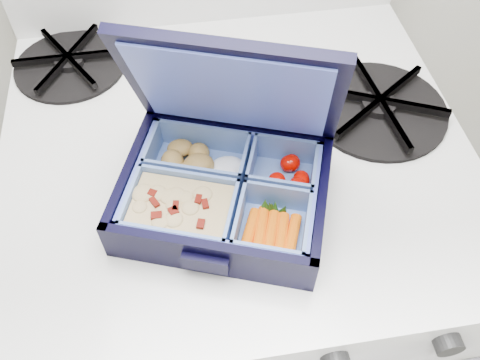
{
  "coord_description": "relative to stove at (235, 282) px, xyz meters",
  "views": [
    {
      "loc": [
        0.45,
        1.19,
        1.46
      ],
      "look_at": [
        0.51,
        1.55,
        0.98
      ],
      "focal_mm": 38.0,
      "sensor_mm": 36.0,
      "label": 1
    }
  ],
  "objects": [
    {
      "name": "burner_grate_rear",
      "position": [
        -0.23,
        0.17,
        0.48
      ],
      "size": [
        0.17,
        0.17,
        0.02
      ],
      "primitive_type": "cylinder",
      "rotation": [
        0.0,
        0.0,
        0.01
      ],
      "color": "black",
      "rests_on": "stove"
    },
    {
      "name": "burner_grate",
      "position": [
        0.21,
        0.0,
        0.49
      ],
      "size": [
        0.26,
        0.26,
        0.03
      ],
      "primitive_type": "cylinder",
      "rotation": [
        0.0,
        0.0,
        -0.43
      ],
      "color": "black",
      "rests_on": "stove"
    },
    {
      "name": "fork",
      "position": [
        -0.02,
        0.03,
        0.48
      ],
      "size": [
        0.1,
        0.15,
        0.01
      ],
      "primitive_type": null,
      "rotation": [
        0.0,
        0.0,
        -0.56
      ],
      "color": "#B0AFC4",
      "rests_on": "stove"
    },
    {
      "name": "bento_box",
      "position": [
        -0.03,
        -0.13,
        0.5
      ],
      "size": [
        0.29,
        0.26,
        0.06
      ],
      "primitive_type": null,
      "rotation": [
        0.0,
        0.0,
        -0.35
      ],
      "color": "black",
      "rests_on": "stove"
    },
    {
      "name": "stove",
      "position": [
        0.0,
        0.0,
        0.0
      ],
      "size": [
        0.63,
        0.63,
        0.95
      ],
      "primitive_type": null,
      "color": "white",
      "rests_on": "floor"
    }
  ]
}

